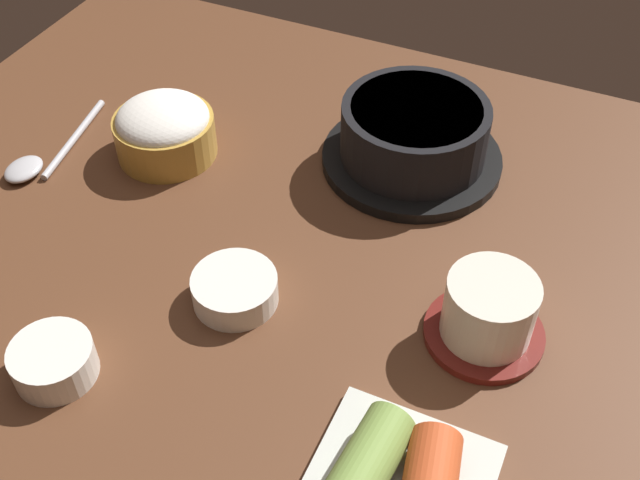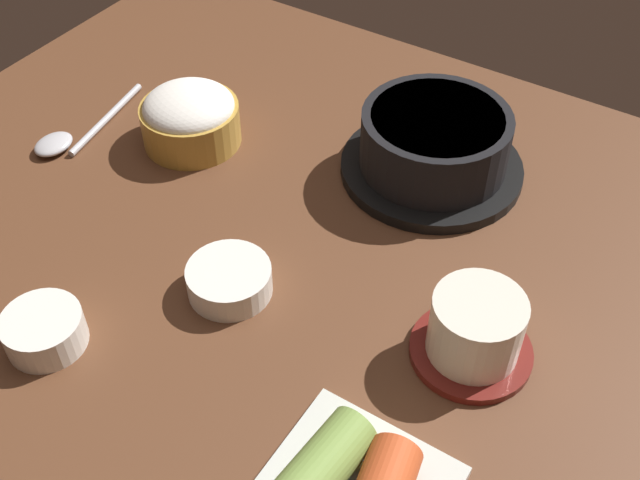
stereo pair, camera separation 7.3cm
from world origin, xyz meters
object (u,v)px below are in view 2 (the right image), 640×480
object	(u,v)px
tea_cup_with_saucer	(475,331)
spoon	(70,136)
rice_bowl	(190,117)
stone_pot	(434,146)
side_bowl_near	(44,330)
banchan_cup_center	(229,279)

from	to	relation	value
tea_cup_with_saucer	spoon	bearing A→B (deg)	176.51
rice_bowl	stone_pot	bearing A→B (deg)	20.40
rice_bowl	side_bowl_near	bearing A→B (deg)	-75.64
rice_bowl	side_bowl_near	size ratio (longest dim) A/B	1.56
rice_bowl	side_bowl_near	xyz separation A→B (cm)	(7.50, -29.30, -1.55)
side_bowl_near	stone_pot	bearing A→B (deg)	65.24
rice_bowl	tea_cup_with_saucer	xyz separation A→B (cm)	(39.28, -10.62, -0.06)
tea_cup_with_saucer	stone_pot	bearing A→B (deg)	124.74
stone_pot	spoon	xyz separation A→B (cm)	(-37.08, -16.94, -3.05)
stone_pot	spoon	world-z (taller)	stone_pot
rice_bowl	spoon	bearing A→B (deg)	-147.33
rice_bowl	tea_cup_with_saucer	bearing A→B (deg)	-15.12
side_bowl_near	rice_bowl	bearing A→B (deg)	104.36
stone_pot	tea_cup_with_saucer	world-z (taller)	stone_pot
stone_pot	rice_bowl	size ratio (longest dim) A/B	1.78
tea_cup_with_saucer	banchan_cup_center	distance (cm)	22.63
rice_bowl	banchan_cup_center	world-z (taller)	rice_bowl
rice_bowl	tea_cup_with_saucer	distance (cm)	40.69
stone_pot	rice_bowl	world-z (taller)	stone_pot
tea_cup_with_saucer	banchan_cup_center	world-z (taller)	tea_cup_with_saucer
spoon	side_bowl_near	bearing A→B (deg)	-48.61
spoon	stone_pot	bearing A→B (deg)	24.56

